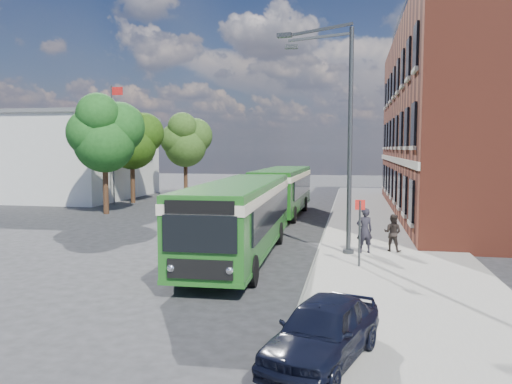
% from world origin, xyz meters
% --- Properties ---
extents(ground, '(120.00, 120.00, 0.00)m').
position_xyz_m(ground, '(0.00, 0.00, 0.00)').
color(ground, '#252528').
rests_on(ground, ground).
extents(pavement, '(6.00, 48.00, 0.15)m').
position_xyz_m(pavement, '(7.00, 8.00, 0.07)').
color(pavement, gray).
rests_on(pavement, ground).
extents(kerb_line, '(0.12, 48.00, 0.01)m').
position_xyz_m(kerb_line, '(3.95, 8.00, 0.01)').
color(kerb_line, beige).
rests_on(kerb_line, ground).
extents(brick_office, '(12.10, 26.00, 14.20)m').
position_xyz_m(brick_office, '(14.00, 12.00, 6.97)').
color(brick_office, maroon).
rests_on(brick_office, ground).
extents(white_building, '(9.40, 13.40, 7.30)m').
position_xyz_m(white_building, '(-18.00, 18.00, 3.66)').
color(white_building, silver).
rests_on(white_building, ground).
extents(flagpole, '(0.95, 0.10, 9.00)m').
position_xyz_m(flagpole, '(-12.45, 13.00, 4.94)').
color(flagpole, '#3A3D3F').
rests_on(flagpole, ground).
extents(street_lamp, '(2.96, 2.38, 9.00)m').
position_xyz_m(street_lamp, '(4.84, -2.00, 4.79)').
color(street_lamp, '#3A3D3F').
rests_on(street_lamp, ground).
extents(bus_stop_sign, '(0.35, 0.08, 2.52)m').
position_xyz_m(bus_stop_sign, '(5.60, -4.20, 1.51)').
color(bus_stop_sign, '#3A3D3F').
rests_on(bus_stop_sign, ground).
extents(bus_front, '(2.91, 11.93, 3.02)m').
position_xyz_m(bus_front, '(1.00, -2.99, 1.83)').
color(bus_front, '#20611D').
rests_on(bus_front, ground).
extents(bus_rear, '(2.77, 10.61, 3.02)m').
position_xyz_m(bus_rear, '(0.87, 9.87, 1.83)').
color(bus_rear, '#195516').
rests_on(bus_rear, ground).
extents(parked_car, '(2.54, 3.95, 1.25)m').
position_xyz_m(parked_car, '(4.81, -12.44, 0.78)').
color(parked_car, black).
rests_on(parked_car, pavement).
extents(pedestrian_a, '(0.77, 0.62, 1.82)m').
position_xyz_m(pedestrian_a, '(5.83, -1.81, 1.06)').
color(pedestrian_a, black).
rests_on(pedestrian_a, pavement).
extents(pedestrian_b, '(0.90, 0.80, 1.52)m').
position_xyz_m(pedestrian_b, '(6.96, -1.27, 0.91)').
color(pedestrian_b, black).
rests_on(pedestrian_b, pavement).
extents(tree_left, '(4.65, 4.43, 7.86)m').
position_xyz_m(tree_left, '(-10.62, 8.22, 5.33)').
color(tree_left, '#3B2315').
rests_on(tree_left, ground).
extents(tree_mid, '(4.51, 4.29, 7.62)m').
position_xyz_m(tree_mid, '(-11.83, 14.97, 5.17)').
color(tree_mid, '#3B2315').
rests_on(tree_mid, ground).
extents(tree_right, '(4.47, 4.25, 7.54)m').
position_xyz_m(tree_right, '(-9.63, 21.42, 5.11)').
color(tree_right, '#3B2315').
rests_on(tree_right, ground).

